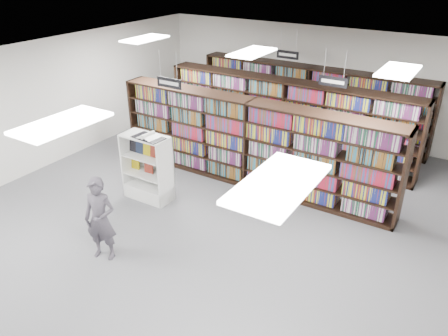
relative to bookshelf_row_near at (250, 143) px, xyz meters
The scene contains 18 objects.
floor 2.26m from the bookshelf_row_near, 90.00° to the right, with size 12.00×12.00×0.00m, color #525257.
ceiling 2.94m from the bookshelf_row_near, 90.00° to the right, with size 10.00×12.00×0.10m, color white.
wall_back 4.04m from the bookshelf_row_near, 90.00° to the left, with size 10.00×0.10×3.20m, color silver.
wall_left 5.41m from the bookshelf_row_near, 158.20° to the right, with size 0.10×12.00×3.20m, color silver.
bookshelf_row_near is the anchor object (origin of this frame).
bookshelf_row_mid 2.00m from the bookshelf_row_near, 90.00° to the left, with size 7.00×0.60×2.10m.
bookshelf_row_far 3.70m from the bookshelf_row_near, 90.00° to the left, with size 7.00×0.60×2.10m.
aisle_sign_left 2.33m from the bookshelf_row_near, 146.29° to the right, with size 0.65×0.02×0.80m.
aisle_sign_right 2.33m from the bookshelf_row_near, 33.67° to the left, with size 0.65×0.02×0.80m.
aisle_sign_center 3.38m from the bookshelf_row_near, 99.46° to the left, with size 0.65×0.02×0.80m.
troffer_front_center 5.43m from the bookshelf_row_near, 90.00° to the right, with size 0.60×1.20×0.04m, color white.
troffer_front_right 6.20m from the bookshelf_row_near, 59.04° to the right, with size 0.60×1.20×0.04m, color white.
troffer_back_left 3.67m from the bookshelf_row_near, behind, with size 0.60×1.20×0.04m, color white.
troffer_back_center 2.11m from the bookshelf_row_near, ahead, with size 0.60×1.20×0.04m, color white.
troffer_back_right 3.67m from the bookshelf_row_near, ahead, with size 0.60×1.20×0.04m, color white.
endcap_display 2.45m from the bookshelf_row_near, 131.94° to the right, with size 1.09×0.55×1.53m.
open_book 2.41m from the bookshelf_row_near, 128.09° to the right, with size 0.73×0.46×0.13m.
shopper 4.01m from the bookshelf_row_near, 102.70° to the right, with size 0.59×0.39×1.62m, color #454049.
Camera 1 is at (4.46, -6.30, 5.11)m, focal length 35.00 mm.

